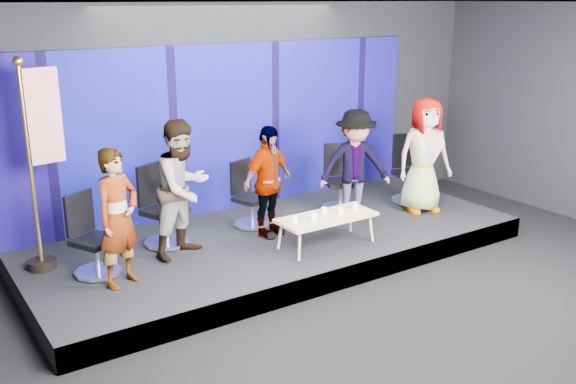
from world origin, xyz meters
The scene contains 21 objects.
ground centered at (0.00, 0.00, 0.00)m, with size 10.00×10.00×0.00m, color black.
room_walls centered at (0.00, 0.00, 2.43)m, with size 10.02×8.02×3.51m.
riser centered at (0.00, 2.50, 0.15)m, with size 7.00×3.00×0.30m, color black.
backdrop centered at (0.00, 3.95, 1.60)m, with size 7.00×0.08×2.60m, color #150759.
chair_a centered at (-2.62, 2.55, 0.63)m, with size 0.77×0.77×1.02m.
panelist_a centered at (-2.42, 2.09, 1.13)m, with size 0.60×0.39×1.65m, color black.
chair_b centered at (-1.51, 3.02, 0.67)m, with size 0.82×0.82×1.11m.
panelist_b centered at (-1.40, 2.53, 1.20)m, with size 0.88×0.68×1.81m, color black.
chair_c centered at (-0.14, 3.02, 0.62)m, with size 0.69×0.69×0.98m.
panelist_c centered at (-0.13, 2.52, 1.09)m, with size 0.93×0.39×1.59m, color black.
chair_d centered at (1.46, 2.92, 0.64)m, with size 0.76×0.76×1.04m.
panelist_d centered at (1.36, 2.42, 1.14)m, with size 1.09×0.63×1.69m, color black.
chair_e centered at (2.67, 2.59, 0.67)m, with size 0.78×0.78×1.12m.
panelist_e centered at (2.49, 2.11, 1.20)m, with size 0.88×0.57×1.81m, color black.
coffee_table centered at (0.33, 1.75, 0.69)m, with size 1.38×0.59×0.42m.
mug_a centered at (-0.19, 1.75, 0.77)m, with size 0.07×0.07×0.08m, color white.
mug_b centered at (0.09, 1.72, 0.78)m, with size 0.09×0.09×0.10m, color white.
mug_c centered at (0.35, 1.84, 0.77)m, with size 0.08×0.08×0.09m, color white.
mug_d centered at (0.55, 1.73, 0.77)m, with size 0.07×0.07×0.09m, color white.
mug_e centered at (0.85, 1.78, 0.77)m, with size 0.08×0.08×0.09m, color white.
flag_stand centered at (-2.99, 3.09, 1.69)m, with size 0.60×0.35×2.62m.
Camera 1 is at (-4.64, -4.82, 3.55)m, focal length 40.00 mm.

